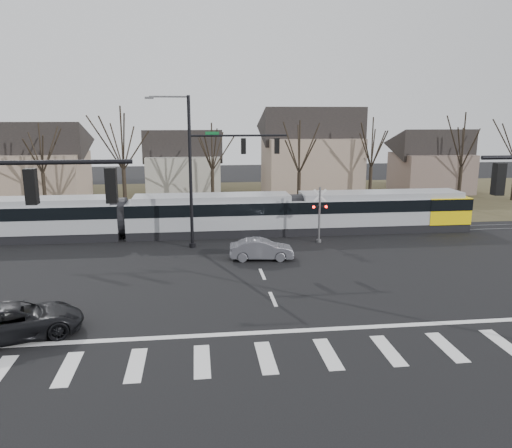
{
  "coord_description": "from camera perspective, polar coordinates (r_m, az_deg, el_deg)",
  "views": [
    {
      "loc": [
        -3.65,
        -21.11,
        8.94
      ],
      "look_at": [
        0.0,
        9.0,
        2.3
      ],
      "focal_mm": 35.0,
      "sensor_mm": 36.0,
      "label": 1
    }
  ],
  "objects": [
    {
      "name": "stop_line",
      "position": [
        21.58,
        3.53,
        -12.13
      ],
      "size": [
        28.0,
        0.35,
        0.01
      ],
      "primitive_type": "cube",
      "color": "silver",
      "rests_on": "ground"
    },
    {
      "name": "suv",
      "position": [
        22.92,
        -25.72,
        -9.94
      ],
      "size": [
        5.68,
        6.72,
        1.45
      ],
      "primitive_type": "imported",
      "rotation": [
        0.0,
        0.0,
        1.91
      ],
      "color": "black",
      "rests_on": "ground"
    },
    {
      "name": "signal_pole_far",
      "position": [
        33.78,
        -4.81,
        6.8
      ],
      "size": [
        9.28,
        0.44,
        10.2
      ],
      "color": "black",
      "rests_on": "ground"
    },
    {
      "name": "ground",
      "position": [
        23.21,
        2.72,
        -10.32
      ],
      "size": [
        140.0,
        140.0,
        0.0
      ],
      "primitive_type": "plane",
      "color": "black"
    },
    {
      "name": "rail_crossing_signal",
      "position": [
        35.69,
        7.26,
        0.85
      ],
      "size": [
        1.08,
        0.36,
        4.0
      ],
      "color": "#59595B",
      "rests_on": "ground"
    },
    {
      "name": "tram",
      "position": [
        37.82,
        -5.27,
        1.22
      ],
      "size": [
        40.55,
        3.01,
        3.07
      ],
      "color": "gray",
      "rests_on": "ground"
    },
    {
      "name": "house_d",
      "position": [
        62.75,
        19.41,
        7.11
      ],
      "size": [
        8.64,
        7.56,
        7.65
      ],
      "color": "brown",
      "rests_on": "ground"
    },
    {
      "name": "crosswalk",
      "position": [
        19.64,
        4.72,
        -14.75
      ],
      "size": [
        27.0,
        2.6,
        0.01
      ],
      "color": "silver",
      "rests_on": "ground"
    },
    {
      "name": "house_c",
      "position": [
        55.69,
        6.3,
        8.46
      ],
      "size": [
        10.8,
        8.64,
        10.1
      ],
      "color": "gray",
      "rests_on": "ground"
    },
    {
      "name": "lane_dashes",
      "position": [
        38.34,
        -1.26,
        -1.13
      ],
      "size": [
        0.18,
        30.0,
        0.01
      ],
      "color": "silver",
      "rests_on": "ground"
    },
    {
      "name": "house_b",
      "position": [
        57.34,
        -8.3,
        7.25
      ],
      "size": [
        8.64,
        7.56,
        7.65
      ],
      "color": "gray",
      "rests_on": "ground"
    },
    {
      "name": "grass_verge",
      "position": [
        53.98,
        -2.94,
        2.81
      ],
      "size": [
        140.0,
        28.0,
        0.01
      ],
      "primitive_type": "cube",
      "color": "#38331E",
      "rests_on": "ground"
    },
    {
      "name": "tree_row",
      "position": [
        47.61,
        -0.07,
        7.6
      ],
      "size": [
        59.2,
        7.2,
        10.0
      ],
      "color": "black",
      "rests_on": "ground"
    },
    {
      "name": "house_a",
      "position": [
        57.65,
        -23.54,
        6.88
      ],
      "size": [
        9.72,
        8.64,
        8.6
      ],
      "color": "gray",
      "rests_on": "ground"
    },
    {
      "name": "sedan",
      "position": [
        31.47,
        0.63,
        -2.91
      ],
      "size": [
        2.08,
        4.24,
        1.32
      ],
      "primitive_type": "imported",
      "rotation": [
        0.0,
        0.0,
        1.48
      ],
      "color": "#505158",
      "rests_on": "ground"
    },
    {
      "name": "rail_pair",
      "position": [
        38.14,
        -1.23,
        -1.16
      ],
      "size": [
        90.0,
        1.52,
        0.06
      ],
      "color": "#59595E",
      "rests_on": "ground"
    }
  ]
}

